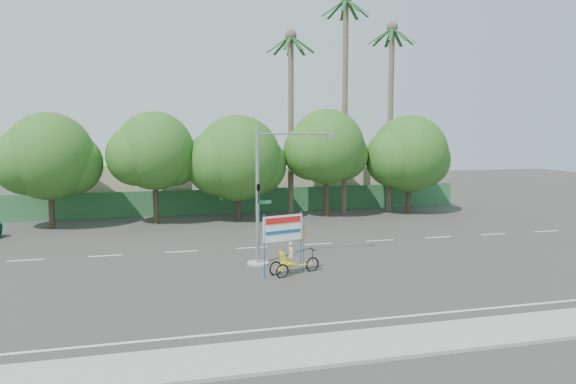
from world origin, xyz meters
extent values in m
plane|color=#33302D|center=(0.00, 0.00, 0.00)|extent=(120.00, 120.00, 0.00)
cube|color=gray|center=(0.00, -7.50, 0.06)|extent=(50.00, 2.40, 0.12)
cube|color=#336B3D|center=(0.00, 21.50, 1.00)|extent=(38.00, 0.08, 2.00)
cube|color=beige|center=(-10.00, 26.00, 2.00)|extent=(12.00, 8.00, 4.00)
cube|color=beige|center=(8.00, 26.00, 1.80)|extent=(14.00, 8.00, 3.60)
cylinder|color=#473828|center=(-14.00, 18.00, 1.76)|extent=(0.40, 0.40, 3.52)
sphere|color=#215519|center=(-14.00, 18.00, 4.96)|extent=(6.00, 6.00, 6.00)
sphere|color=#215519|center=(-12.65, 18.30, 4.40)|extent=(4.32, 4.32, 4.32)
sphere|color=#215519|center=(-15.35, 17.75, 4.64)|extent=(4.56, 4.56, 4.56)
cylinder|color=#473828|center=(-7.00, 18.00, 1.87)|extent=(0.40, 0.40, 3.74)
sphere|color=#215519|center=(-7.00, 18.00, 5.27)|extent=(5.60, 5.60, 5.60)
sphere|color=#215519|center=(-5.74, 18.30, 4.68)|extent=(4.03, 4.03, 4.03)
sphere|color=#215519|center=(-8.26, 17.75, 4.93)|extent=(4.26, 4.26, 4.26)
cylinder|color=#473828|center=(-1.00, 18.00, 1.65)|extent=(0.40, 0.40, 3.30)
sphere|color=#215519|center=(-1.00, 18.00, 4.65)|extent=(6.40, 6.40, 6.40)
sphere|color=#215519|center=(0.44, 18.30, 4.12)|extent=(4.61, 4.61, 4.61)
sphere|color=#215519|center=(-2.44, 17.75, 4.35)|extent=(4.86, 4.86, 4.86)
cylinder|color=#473828|center=(6.00, 18.00, 1.94)|extent=(0.40, 0.40, 3.87)
sphere|color=#215519|center=(6.00, 18.00, 5.46)|extent=(5.80, 5.80, 5.80)
sphere|color=#215519|center=(7.30, 18.30, 4.84)|extent=(4.18, 4.18, 4.18)
sphere|color=#215519|center=(4.70, 17.75, 5.10)|extent=(4.41, 4.41, 4.41)
cylinder|color=#473828|center=(13.00, 18.00, 1.72)|extent=(0.40, 0.40, 3.43)
sphere|color=#215519|center=(13.00, 18.00, 4.84)|extent=(6.20, 6.20, 6.20)
sphere|color=#215519|center=(14.39, 18.30, 4.29)|extent=(4.46, 4.46, 4.46)
sphere|color=#215519|center=(11.61, 17.75, 4.52)|extent=(4.71, 4.71, 4.71)
cylinder|color=#70604C|center=(8.00, 19.50, 8.50)|extent=(0.44, 0.44, 17.00)
cube|color=#1C4C21|center=(8.94, 19.50, 16.34)|extent=(1.91, 0.28, 1.36)
cube|color=#1C4C21|center=(8.72, 20.11, 16.34)|extent=(1.65, 1.44, 1.36)
cube|color=#1C4C21|center=(8.16, 20.43, 16.34)|extent=(0.61, 1.93, 1.36)
cube|color=#1C4C21|center=(7.53, 20.32, 16.34)|extent=(1.20, 1.80, 1.36)
cube|color=#1C4C21|center=(7.11, 19.82, 16.34)|extent=(1.89, 0.92, 1.36)
cube|color=#1C4C21|center=(7.11, 19.18, 16.34)|extent=(1.89, 0.92, 1.36)
cube|color=#1C4C21|center=(7.53, 18.68, 16.34)|extent=(1.20, 1.80, 1.36)
cube|color=#1C4C21|center=(8.16, 18.57, 16.34)|extent=(0.61, 1.93, 1.36)
cube|color=#1C4C21|center=(8.72, 18.89, 16.34)|extent=(1.65, 1.44, 1.36)
cylinder|color=#70604C|center=(12.00, 19.50, 7.50)|extent=(0.44, 0.44, 15.00)
sphere|color=#70604C|center=(12.00, 19.50, 15.00)|extent=(0.90, 0.90, 0.90)
cube|color=#1C4C21|center=(12.94, 19.50, 14.34)|extent=(1.91, 0.28, 1.36)
cube|color=#1C4C21|center=(12.72, 20.11, 14.34)|extent=(1.65, 1.44, 1.36)
cube|color=#1C4C21|center=(12.16, 20.43, 14.34)|extent=(0.61, 1.93, 1.36)
cube|color=#1C4C21|center=(11.53, 20.32, 14.34)|extent=(1.20, 1.80, 1.36)
cube|color=#1C4C21|center=(11.11, 19.82, 14.34)|extent=(1.89, 0.92, 1.36)
cube|color=#1C4C21|center=(11.11, 19.18, 14.34)|extent=(1.89, 0.92, 1.36)
cube|color=#1C4C21|center=(11.53, 18.68, 14.34)|extent=(1.20, 1.80, 1.36)
cube|color=#1C4C21|center=(12.16, 18.57, 14.34)|extent=(0.61, 1.93, 1.36)
cube|color=#1C4C21|center=(12.72, 18.89, 14.34)|extent=(1.65, 1.44, 1.36)
cylinder|color=#70604C|center=(3.50, 19.50, 7.00)|extent=(0.44, 0.44, 14.00)
sphere|color=#70604C|center=(3.50, 19.50, 14.00)|extent=(0.90, 0.90, 0.90)
cube|color=#1C4C21|center=(4.44, 19.50, 13.34)|extent=(1.91, 0.28, 1.36)
cube|color=#1C4C21|center=(4.22, 20.11, 13.34)|extent=(1.65, 1.44, 1.36)
cube|color=#1C4C21|center=(3.66, 20.43, 13.34)|extent=(0.61, 1.93, 1.36)
cube|color=#1C4C21|center=(3.03, 20.32, 13.34)|extent=(1.20, 1.80, 1.36)
cube|color=#1C4C21|center=(2.61, 19.82, 13.34)|extent=(1.89, 0.92, 1.36)
cube|color=#1C4C21|center=(2.61, 19.18, 13.34)|extent=(1.89, 0.92, 1.36)
cube|color=#1C4C21|center=(3.03, 18.68, 13.34)|extent=(1.20, 1.80, 1.36)
cube|color=#1C4C21|center=(3.66, 18.57, 13.34)|extent=(0.61, 1.93, 1.36)
cube|color=#1C4C21|center=(4.22, 18.89, 13.34)|extent=(1.65, 1.44, 1.36)
cylinder|color=gray|center=(-2.50, 4.00, 0.05)|extent=(1.10, 1.10, 0.10)
cylinder|color=gray|center=(-2.50, 4.00, 3.50)|extent=(0.18, 0.18, 7.00)
cylinder|color=gray|center=(-0.50, 4.00, 6.55)|extent=(4.00, 0.10, 0.10)
cube|color=gray|center=(1.40, 4.00, 6.45)|extent=(0.55, 0.20, 0.12)
imported|color=black|center=(-2.50, 3.78, 3.60)|extent=(0.16, 0.20, 1.00)
cube|color=#14662D|center=(-2.15, 4.00, 3.15)|extent=(0.70, 0.04, 0.18)
torus|color=black|center=(-0.27, 1.96, 0.33)|extent=(0.73, 0.28, 0.74)
torus|color=black|center=(-2.13, 1.74, 0.31)|extent=(0.69, 0.26, 0.69)
torus|color=black|center=(-1.97, 1.16, 0.31)|extent=(0.69, 0.26, 0.69)
cube|color=yellow|center=(-1.16, 1.70, 0.39)|extent=(1.80, 0.57, 0.07)
cube|color=yellow|center=(-2.05, 1.45, 0.33)|extent=(0.24, 0.65, 0.05)
cube|color=yellow|center=(-1.58, 1.58, 0.55)|extent=(0.65, 0.59, 0.07)
cube|color=yellow|center=(-1.86, 1.50, 0.85)|extent=(0.36, 0.51, 0.59)
cylinder|color=black|center=(-0.27, 1.96, 0.76)|extent=(0.04, 0.04, 0.60)
cube|color=black|center=(-0.27, 1.96, 1.06)|extent=(0.18, 0.48, 0.04)
imported|color=#CCB284|center=(-1.42, 1.63, 0.96)|extent=(0.39, 0.49, 1.18)
cylinder|color=#1656A9|center=(-2.78, 1.24, 1.47)|extent=(0.08, 0.08, 2.94)
cylinder|color=#1656A9|center=(-0.89, 1.78, 1.47)|extent=(0.08, 0.08, 2.94)
cube|color=white|center=(-1.84, 1.51, 2.23)|extent=(2.01, 0.62, 1.20)
cube|color=red|center=(-1.83, 1.47, 2.62)|extent=(1.79, 0.52, 0.28)
cube|color=#1656A9|center=(-1.83, 1.47, 2.07)|extent=(1.79, 0.52, 0.15)
cylinder|color=black|center=(-0.74, 1.82, 1.14)|extent=(0.03, 0.03, 2.29)
cube|color=red|center=(-1.10, 1.72, 1.85)|extent=(0.94, 0.28, 0.71)
camera|label=1|loc=(-8.27, -23.14, 6.74)|focal=35.00mm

